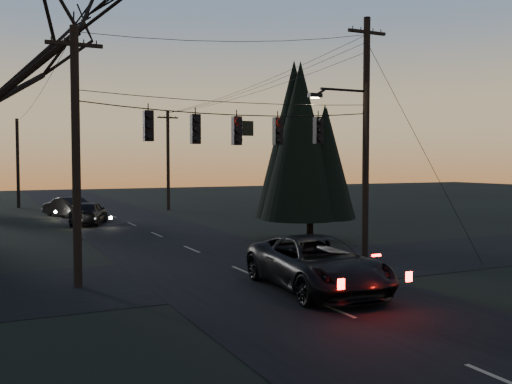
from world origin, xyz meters
name	(u,v)px	position (x,y,z in m)	size (l,w,h in m)	color
ground_plane	(435,352)	(0.00, 0.00, 0.00)	(160.00, 160.00, 0.00)	black
main_road	(167,239)	(0.00, 20.00, 0.01)	(8.00, 120.00, 0.02)	black
cross_road	(244,272)	(0.00, 10.00, 0.01)	(60.00, 7.00, 0.02)	black
utility_pole_right	(365,261)	(5.50, 10.00, 0.00)	(5.00, 0.30, 10.00)	black
utility_pole_left	(78,287)	(-6.00, 10.00, 0.00)	(1.80, 0.30, 8.50)	black
utility_pole_far_r	(168,210)	(5.50, 38.00, 0.00)	(1.80, 0.30, 8.50)	black
utility_pole_far_l	(19,208)	(-6.00, 46.00, 0.00)	(0.30, 0.30, 8.00)	black
span_signal_assembly	(238,129)	(-0.24, 10.00, 5.31)	(11.50, 0.44, 1.51)	black
evergreen_right	(310,150)	(6.73, 16.47, 4.75)	(4.30, 4.30, 8.32)	black
suv_near	(317,264)	(0.80, 6.13, 0.85)	(2.83, 6.14, 1.71)	black
sedan_oncoming_a	(89,213)	(-2.59, 29.05, 0.78)	(1.85, 4.61, 1.57)	black
sedan_oncoming_b	(66,207)	(-3.20, 35.54, 0.73)	(1.55, 4.46, 1.47)	black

